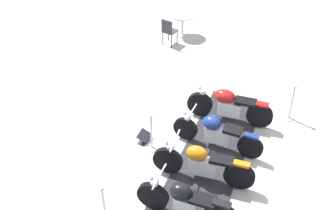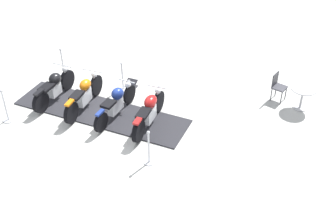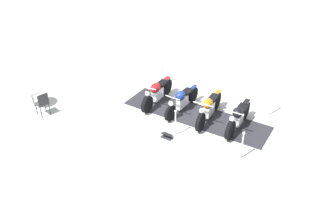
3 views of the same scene
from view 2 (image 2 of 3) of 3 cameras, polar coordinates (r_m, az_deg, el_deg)
ground_plane at (r=13.46m, az=-8.84°, el=-0.97°), size 80.00×80.00×0.00m
display_platform at (r=13.45m, az=-8.85°, el=-0.90°), size 1.95×5.62×0.04m
motorcycle_maroon at (r=12.50m, az=-2.49°, el=-0.79°), size 2.20×0.65×0.97m
motorcycle_navy at (r=12.95m, az=-6.84°, el=0.38°), size 2.22×0.60×0.89m
motorcycle_copper at (r=13.46m, az=-10.98°, el=1.41°), size 2.25×0.72×0.99m
motorcycle_black at (r=14.04m, az=-14.76°, el=2.35°), size 2.08×0.71×0.98m
stanchion_right_rear at (r=15.44m, az=-13.68°, el=5.06°), size 0.29×0.29×1.03m
stanchion_left_front at (r=11.31m, az=-2.54°, el=-6.18°), size 0.29×0.29×1.06m
stanchion_left_rear at (r=13.65m, az=-20.53°, el=-0.77°), size 0.35×0.35×1.09m
stanchion_right_mid at (r=14.30m, az=-6.00°, el=3.15°), size 0.34×0.34×1.02m
info_placard at (r=14.56m, az=-4.83°, el=2.75°), size 0.30×0.42×0.22m
cafe_table at (r=13.81m, az=17.36°, el=1.52°), size 0.79×0.79×0.74m
cafe_chair_near_table at (r=14.03m, az=14.27°, el=2.56°), size 0.45×0.45×0.92m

